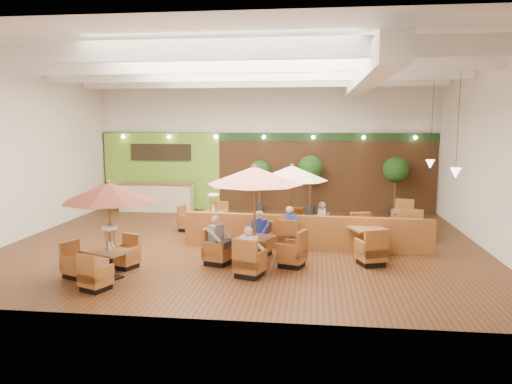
# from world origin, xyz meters

# --- Properties ---
(room) EXTENTS (14.04, 14.00, 5.52)m
(room) POSITION_xyz_m (0.25, 1.22, 3.63)
(room) COLOR #381E0F
(room) RESTS_ON ground
(service_counter) EXTENTS (3.00, 0.75, 1.18)m
(service_counter) POSITION_xyz_m (-4.40, 5.10, 0.58)
(service_counter) COLOR beige
(service_counter) RESTS_ON ground
(booth_divider) EXTENTS (7.14, 0.56, 0.99)m
(booth_divider) POSITION_xyz_m (1.86, -0.56, 0.49)
(booth_divider) COLOR brown
(booth_divider) RESTS_ON ground
(table_0) EXTENTS (2.27, 2.41, 2.33)m
(table_0) POSITION_xyz_m (-2.63, -3.85, 1.67)
(table_0) COLOR brown
(table_0) RESTS_ON ground
(table_1) EXTENTS (2.68, 2.68, 2.60)m
(table_1) POSITION_xyz_m (0.61, -2.38, 1.77)
(table_1) COLOR brown
(table_1) RESTS_ON ground
(table_2) EXTENTS (2.41, 2.41, 2.40)m
(table_2) POSITION_xyz_m (1.41, 0.40, 1.65)
(table_2) COLOR brown
(table_2) RESTS_ON ground
(table_3) EXTENTS (1.65, 2.40, 1.46)m
(table_3) POSITION_xyz_m (-1.47, 1.45, 0.44)
(table_3) COLOR brown
(table_3) RESTS_ON ground
(table_4) EXTENTS (1.13, 2.78, 0.98)m
(table_4) POSITION_xyz_m (3.57, -1.01, 0.37)
(table_4) COLOR brown
(table_4) RESTS_ON ground
(table_5) EXTENTS (1.12, 2.76, 0.97)m
(table_5) POSITION_xyz_m (5.15, 1.91, 0.37)
(table_5) COLOR brown
(table_5) RESTS_ON ground
(topiary_0) EXTENTS (0.92, 0.92, 2.13)m
(topiary_0) POSITION_xyz_m (-0.13, 5.30, 1.59)
(topiary_0) COLOR black
(topiary_0) RESTS_ON ground
(topiary_1) EXTENTS (1.01, 1.01, 2.34)m
(topiary_1) POSITION_xyz_m (1.91, 5.30, 1.74)
(topiary_1) COLOR black
(topiary_1) RESTS_ON ground
(topiary_2) EXTENTS (1.00, 1.00, 2.31)m
(topiary_2) POSITION_xyz_m (5.24, 5.30, 1.72)
(topiary_2) COLOR black
(topiary_2) RESTS_ON ground
(diner_0) EXTENTS (0.43, 0.41, 0.77)m
(diner_0) POSITION_xyz_m (0.61, -3.33, 0.75)
(diner_0) COLOR white
(diner_0) RESTS_ON ground
(diner_1) EXTENTS (0.44, 0.41, 0.79)m
(diner_1) POSITION_xyz_m (0.61, -1.44, 0.75)
(diner_1) COLOR #2739A9
(diner_1) RESTS_ON ground
(diner_2) EXTENTS (0.43, 0.45, 0.82)m
(diner_2) POSITION_xyz_m (-0.34, -2.38, 0.77)
(diner_2) COLOR gray
(diner_2) RESTS_ON ground
(diner_3) EXTENTS (0.41, 0.36, 0.79)m
(diner_3) POSITION_xyz_m (1.41, -0.47, 0.75)
(diner_3) COLOR #2739A9
(diner_3) RESTS_ON ground
(diner_4) EXTENTS (0.31, 0.39, 0.79)m
(diner_4) POSITION_xyz_m (2.28, 0.40, 0.76)
(diner_4) COLOR white
(diner_4) RESTS_ON ground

